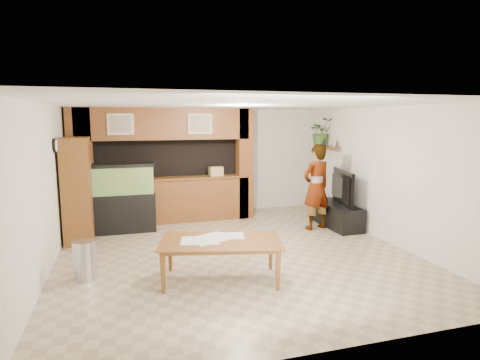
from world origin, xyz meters
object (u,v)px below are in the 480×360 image
object	(u,v)px
television	(337,187)
person	(316,187)
aquarium	(123,199)
pantry_cabinet	(77,190)
dining_table	(221,261)

from	to	relation	value
television	person	size ratio (longest dim) A/B	0.71
aquarium	pantry_cabinet	bearing A→B (deg)	-150.97
pantry_cabinet	dining_table	size ratio (longest dim) A/B	1.15
pantry_cabinet	aquarium	bearing A→B (deg)	28.73
pantry_cabinet	dining_table	bearing A→B (deg)	-51.10
pantry_cabinet	television	size ratio (longest dim) A/B	1.54
pantry_cabinet	dining_table	world-z (taller)	pantry_cabinet
television	dining_table	distance (m)	3.95
television	pantry_cabinet	bearing A→B (deg)	98.94
dining_table	television	bearing A→B (deg)	49.00
aquarium	dining_table	world-z (taller)	aquarium
aquarium	television	distance (m)	4.61
pantry_cabinet	aquarium	xyz separation A→B (m)	(0.83, 0.45, -0.30)
person	aquarium	bearing A→B (deg)	-26.59
aquarium	person	xyz separation A→B (m)	(3.98, -0.95, 0.21)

